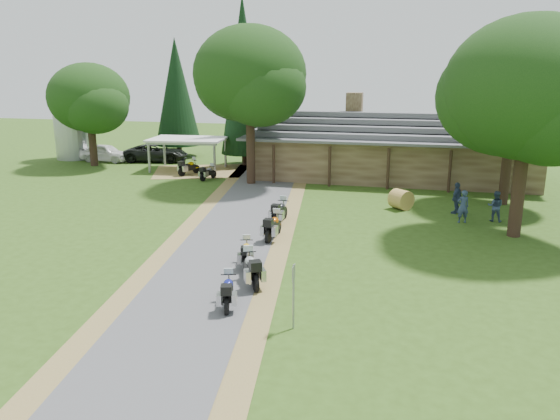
% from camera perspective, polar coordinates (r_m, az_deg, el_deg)
% --- Properties ---
extents(ground, '(120.00, 120.00, 0.00)m').
position_cam_1_polar(ground, '(20.71, -8.72, -8.35)').
color(ground, '#304C15').
rests_on(ground, ground).
extents(driveway, '(51.95, 51.95, 0.00)m').
position_cam_1_polar(driveway, '(24.35, -6.27, -4.70)').
color(driveway, '#434345').
rests_on(driveway, ground).
extents(lodge, '(21.40, 9.40, 4.90)m').
position_cam_1_polar(lodge, '(41.97, 11.60, 6.70)').
color(lodge, brown).
rests_on(lodge, ground).
extents(silo, '(3.37, 3.37, 6.60)m').
position_cam_1_polar(silo, '(53.09, -20.88, 8.58)').
color(silo, gray).
rests_on(silo, ground).
extents(carport, '(6.21, 4.41, 2.56)m').
position_cam_1_polar(carport, '(44.89, -9.57, 5.79)').
color(carport, white).
rests_on(carport, ground).
extents(car_white_sedan, '(2.78, 5.94, 1.94)m').
position_cam_1_polar(car_white_sedan, '(50.70, -17.79, 5.93)').
color(car_white_sedan, white).
rests_on(car_white_sedan, ground).
extents(car_dark_suv, '(3.61, 6.36, 2.29)m').
position_cam_1_polar(car_dark_suv, '(49.52, -12.83, 6.28)').
color(car_dark_suv, black).
rests_on(car_dark_suv, ground).
extents(motorcycle_row_a, '(1.01, 1.83, 1.19)m').
position_cam_1_polar(motorcycle_row_a, '(19.11, -5.47, -8.31)').
color(motorcycle_row_a, navy).
rests_on(motorcycle_row_a, ground).
extents(motorcycle_row_b, '(1.50, 2.04, 1.35)m').
position_cam_1_polar(motorcycle_row_b, '(20.89, -3.02, -5.99)').
color(motorcycle_row_b, '#ACAFB3').
rests_on(motorcycle_row_b, ground).
extents(motorcycle_row_c, '(0.98, 1.81, 1.18)m').
position_cam_1_polar(motorcycle_row_c, '(22.84, -3.55, -4.39)').
color(motorcycle_row_c, yellow).
rests_on(motorcycle_row_c, ground).
extents(motorcycle_row_d, '(0.74, 2.00, 1.35)m').
position_cam_1_polar(motorcycle_row_d, '(26.30, -0.70, -1.60)').
color(motorcycle_row_d, '#C65707').
rests_on(motorcycle_row_d, ground).
extents(motorcycle_row_e, '(0.77, 1.99, 1.34)m').
position_cam_1_polar(motorcycle_row_e, '(29.02, 0.01, -0.05)').
color(motorcycle_row_e, black).
rests_on(motorcycle_row_e, ground).
extents(motorcycle_carport_a, '(1.36, 2.00, 1.31)m').
position_cam_1_polar(motorcycle_carport_a, '(42.84, -9.50, 4.52)').
color(motorcycle_carport_a, '#CEA601').
rests_on(motorcycle_carport_a, ground).
extents(motorcycle_carport_b, '(0.99, 1.76, 1.15)m').
position_cam_1_polar(motorcycle_carport_b, '(40.72, -7.52, 3.96)').
color(motorcycle_carport_b, slate).
rests_on(motorcycle_carport_b, ground).
extents(person_a, '(0.70, 0.59, 2.09)m').
position_cam_1_polar(person_a, '(30.53, 18.59, 0.64)').
color(person_a, navy).
rests_on(person_a, ground).
extents(person_b, '(0.62, 0.49, 1.95)m').
position_cam_1_polar(person_b, '(31.42, 21.60, 0.62)').
color(person_b, navy).
rests_on(person_b, ground).
extents(person_c, '(0.66, 0.73, 2.11)m').
position_cam_1_polar(person_c, '(32.36, 18.00, 1.47)').
color(person_c, navy).
rests_on(person_c, ground).
extents(hay_bale, '(1.56, 1.56, 1.15)m').
position_cam_1_polar(hay_bale, '(32.64, 12.53, 1.08)').
color(hay_bale, '#A7793D').
rests_on(hay_bale, ground).
extents(sign_post, '(0.39, 0.06, 2.15)m').
position_cam_1_polar(sign_post, '(17.27, 1.43, -9.09)').
color(sign_post, gray).
rests_on(sign_post, ground).
extents(oak_lodge_left, '(7.76, 7.76, 12.31)m').
position_cam_1_polar(oak_lodge_left, '(38.35, -3.16, 11.81)').
color(oak_lodge_left, black).
rests_on(oak_lodge_left, ground).
extents(oak_lodge_right, '(6.54, 6.54, 10.32)m').
position_cam_1_polar(oak_lodge_right, '(35.08, 23.02, 8.80)').
color(oak_lodge_right, black).
rests_on(oak_lodge_right, ground).
extents(oak_driveway, '(7.86, 7.86, 11.51)m').
position_cam_1_polar(oak_driveway, '(28.23, 24.36, 8.74)').
color(oak_driveway, black).
rests_on(oak_driveway, ground).
extents(oak_silo, '(6.62, 6.62, 9.14)m').
position_cam_1_polar(oak_silo, '(48.50, -19.25, 9.75)').
color(oak_silo, black).
rests_on(oak_silo, ground).
extents(cedar_near, '(3.90, 3.90, 13.76)m').
position_cam_1_polar(cedar_near, '(46.08, -3.85, 13.18)').
color(cedar_near, black).
rests_on(cedar_near, ground).
extents(cedar_far, '(4.19, 4.19, 10.72)m').
position_cam_1_polar(cedar_far, '(51.66, -10.72, 11.43)').
color(cedar_far, black).
rests_on(cedar_far, ground).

